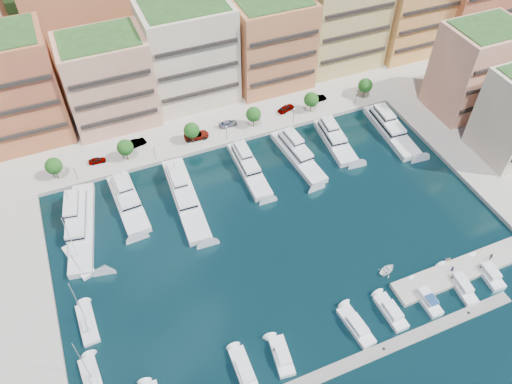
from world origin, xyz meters
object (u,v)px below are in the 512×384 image
(sailboat_0, at_px, (93,382))
(car_1, at_px, (136,143))
(yacht_5, at_px, (334,138))
(sailboat_2, at_px, (79,261))
(yacht_6, at_px, (390,128))
(lamppost_3, at_px, (294,113))
(tender_0, at_px, (387,270))
(yacht_4, at_px, (297,154))
(cruiser_8, at_px, (460,285))
(car_4, at_px, (286,108))
(person_0, at_px, (452,269))
(lamppost_0, at_px, (75,171))
(yacht_1, at_px, (127,200))
(lamppost_4, at_px, (356,97))
(tree_4, at_px, (311,99))
(tree_1, at_px, (125,148))
(tree_5, at_px, (365,86))
(lamppost_2, at_px, (227,131))
(cruiser_5, at_px, (356,326))
(tree_0, at_px, (54,166))
(car_0, at_px, (97,160))
(person_1, at_px, (491,257))
(cruiser_2, at_px, (244,372))
(yacht_0, at_px, (81,223))
(yacht_3, at_px, (248,166))
(sailboat_1, at_px, (88,324))
(cruiser_3, at_px, (282,356))
(tree_3, at_px, (253,114))
(car_3, at_px, (228,123))
(tree_2, at_px, (192,130))
(car_2, at_px, (196,135))
(cruiser_6, at_px, (391,312))
(lamppost_1, at_px, (154,150))
(cruiser_7, at_px, (425,298))
(car_5, at_px, (318,99))

(sailboat_0, distance_m, car_1, 57.61)
(yacht_5, distance_m, sailboat_2, 65.10)
(yacht_6, bearing_deg, lamppost_3, 151.11)
(lamppost_3, height_order, tender_0, lamppost_3)
(lamppost_3, height_order, yacht_4, yacht_4)
(cruiser_8, xyz_separation_m, car_4, (-8.02, 60.77, 1.26))
(car_1, xyz_separation_m, person_0, (47.46, -59.21, 0.00))
(lamppost_0, relative_size, yacht_1, 0.23)
(lamppost_4, bearing_deg, tree_4, 169.15)
(tree_1, relative_size, lamppost_4, 1.35)
(lamppost_4, bearing_deg, tree_5, 29.90)
(sailboat_0, relative_size, car_1, 2.60)
(lamppost_2, relative_size, cruiser_5, 0.49)
(lamppost_4, bearing_deg, tree_0, 178.27)
(yacht_1, height_order, car_0, yacht_1)
(sailboat_0, relative_size, person_0, 7.88)
(yacht_6, distance_m, car_1, 63.01)
(yacht_6, bearing_deg, tree_1, 167.50)
(cruiser_5, xyz_separation_m, person_1, (31.35, 2.35, 1.25))
(yacht_1, bearing_deg, person_0, -38.35)
(yacht_6, distance_m, cruiser_2, 71.96)
(yacht_0, height_order, yacht_3, same)
(yacht_6, relative_size, sailboat_1, 1.60)
(tree_5, bearing_deg, tree_4, 180.00)
(cruiser_3, relative_size, car_4, 1.58)
(yacht_1, distance_m, car_4, 47.98)
(yacht_1, bearing_deg, lamppost_4, 9.60)
(tree_3, relative_size, person_0, 3.37)
(car_0, bearing_deg, car_3, -82.31)
(tree_0, height_order, cruiser_2, tree_0)
(tree_2, relative_size, car_2, 0.92)
(car_2, bearing_deg, tree_5, -84.09)
(lamppost_2, height_order, car_3, lamppost_2)
(yacht_5, relative_size, car_2, 2.80)
(tree_4, xyz_separation_m, cruiser_6, (-13.04, -58.08, -4.20))
(tree_1, height_order, yacht_0, tree_1)
(lamppost_3, relative_size, cruiser_2, 0.48)
(tree_3, height_order, lamppost_1, tree_3)
(tree_3, height_order, lamppost_3, tree_3)
(sailboat_2, xyz_separation_m, sailboat_0, (-1.73, -25.35, 0.00))
(lamppost_2, relative_size, yacht_0, 0.17)
(cruiser_2, height_order, tender_0, cruiser_2)
(cruiser_2, distance_m, cruiser_7, 36.08)
(sailboat_0, height_order, car_1, sailboat_0)
(yacht_1, xyz_separation_m, cruiser_3, (16.28, -45.12, -0.54))
(yacht_3, distance_m, car_5, 31.40)
(tree_1, xyz_separation_m, cruiser_5, (27.72, -58.09, -4.20))
(lamppost_3, bearing_deg, person_0, -81.05)
(lamppost_2, distance_m, cruiser_3, 56.91)
(lamppost_3, xyz_separation_m, cruiser_2, (-35.63, -55.79, -3.28))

